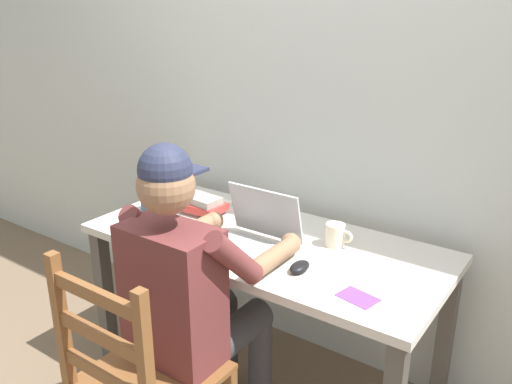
% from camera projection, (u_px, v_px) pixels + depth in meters
% --- Properties ---
extents(ground_plane, '(8.00, 8.00, 0.00)m').
position_uv_depth(ground_plane, '(263.00, 384.00, 2.46)').
color(ground_plane, brown).
extents(back_wall, '(6.00, 0.04, 2.60)m').
position_uv_depth(back_wall, '(319.00, 90.00, 2.34)').
color(back_wall, beige).
rests_on(back_wall, ground).
extents(desk, '(1.50, 0.69, 0.74)m').
position_uv_depth(desk, '(264.00, 260.00, 2.24)').
color(desk, beige).
rests_on(desk, ground).
extents(seated_person, '(0.50, 0.60, 1.26)m').
position_uv_depth(seated_person, '(194.00, 289.00, 1.91)').
color(seated_person, brown).
rests_on(seated_person, ground).
extents(wooden_chair, '(0.42, 0.42, 0.95)m').
position_uv_depth(wooden_chair, '(140.00, 383.00, 1.77)').
color(wooden_chair, brown).
rests_on(wooden_chair, ground).
extents(laptop, '(0.33, 0.29, 0.23)m').
position_uv_depth(laptop, '(253.00, 235.00, 2.11)').
color(laptop, '#ADAFB2').
rests_on(laptop, desk).
extents(computer_mouse, '(0.06, 0.10, 0.03)m').
position_uv_depth(computer_mouse, '(300.00, 267.00, 1.94)').
color(computer_mouse, black).
rests_on(computer_mouse, desk).
extents(coffee_mug_white, '(0.12, 0.08, 0.09)m').
position_uv_depth(coffee_mug_white, '(336.00, 235.00, 2.13)').
color(coffee_mug_white, beige).
rests_on(coffee_mug_white, desk).
extents(coffee_mug_dark, '(0.12, 0.08, 0.10)m').
position_uv_depth(coffee_mug_dark, '(150.00, 202.00, 2.47)').
color(coffee_mug_dark, '#2D384C').
rests_on(coffee_mug_dark, desk).
extents(book_stack_main, '(0.22, 0.15, 0.08)m').
position_uv_depth(book_stack_main, '(202.00, 204.00, 2.46)').
color(book_stack_main, white).
rests_on(book_stack_main, desk).
extents(paper_pile_near_laptop, '(0.21, 0.18, 0.02)m').
position_uv_depth(paper_pile_near_laptop, '(205.00, 203.00, 2.56)').
color(paper_pile_near_laptop, white).
rests_on(paper_pile_near_laptop, desk).
extents(landscape_photo_print, '(0.15, 0.11, 0.00)m').
position_uv_depth(landscape_photo_print, '(358.00, 298.00, 1.77)').
color(landscape_photo_print, '#7A4293').
rests_on(landscape_photo_print, desk).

